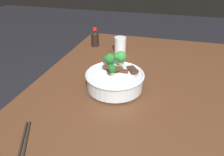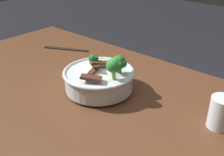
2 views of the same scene
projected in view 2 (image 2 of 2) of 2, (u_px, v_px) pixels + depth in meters
dining_table at (79, 128)px, 0.92m from camera, size 1.42×0.91×0.76m
rice_bowl at (100, 78)px, 0.91m from camera, size 0.24×0.24×0.14m
drinking_glass at (221, 115)px, 0.74m from camera, size 0.07×0.07×0.09m
chopsticks_pair at (66, 49)px, 1.26m from camera, size 0.20×0.11×0.01m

